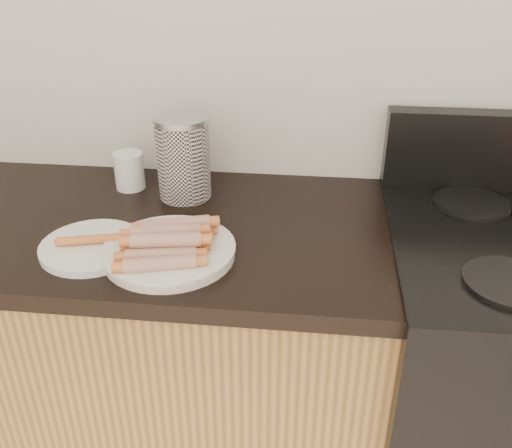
# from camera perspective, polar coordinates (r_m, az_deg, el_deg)

# --- Properties ---
(wall_back) EXTENTS (4.00, 0.04, 2.60)m
(wall_back) POSITION_cam_1_polar(r_m,az_deg,el_deg) (1.49, -2.44, 19.41)
(wall_back) COLOR silver
(wall_back) RESTS_ON ground
(burner_near_left) EXTENTS (0.18, 0.18, 0.01)m
(burner_near_left) POSITION_cam_1_polar(r_m,az_deg,el_deg) (1.21, 24.10, -5.35)
(burner_near_left) COLOR black
(burner_near_left) RESTS_ON stove
(burner_far_left) EXTENTS (0.18, 0.18, 0.01)m
(burner_far_left) POSITION_cam_1_polar(r_m,az_deg,el_deg) (1.49, 20.78, 1.96)
(burner_far_left) COLOR black
(burner_far_left) RESTS_ON stove
(main_plate) EXTENTS (0.34, 0.34, 0.02)m
(main_plate) POSITION_cam_1_polar(r_m,az_deg,el_deg) (1.22, -8.65, -2.85)
(main_plate) COLOR white
(main_plate) RESTS_ON counter_slab
(side_plate) EXTENTS (0.30, 0.30, 0.02)m
(side_plate) POSITION_cam_1_polar(r_m,az_deg,el_deg) (1.28, -16.08, -2.20)
(side_plate) COLOR white
(side_plate) RESTS_ON counter_slab
(hotdog_pile) EXTENTS (0.15, 0.22, 0.06)m
(hotdog_pile) POSITION_cam_1_polar(r_m,az_deg,el_deg) (1.21, -8.77, -1.51)
(hotdog_pile) COLOR brown
(hotdog_pile) RESTS_ON main_plate
(plain_sausages) EXTENTS (0.13, 0.05, 0.02)m
(plain_sausages) POSITION_cam_1_polar(r_m,az_deg,el_deg) (1.27, -16.19, -1.50)
(plain_sausages) COLOR tan
(plain_sausages) RESTS_ON side_plate
(canister) EXTENTS (0.14, 0.14, 0.21)m
(canister) POSITION_cam_1_polar(r_m,az_deg,el_deg) (1.44, -7.29, 6.64)
(canister) COLOR white
(canister) RESTS_ON counter_slab
(mug) EXTENTS (0.09, 0.09, 0.10)m
(mug) POSITION_cam_1_polar(r_m,az_deg,el_deg) (1.53, -12.56, 5.23)
(mug) COLOR silver
(mug) RESTS_ON counter_slab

